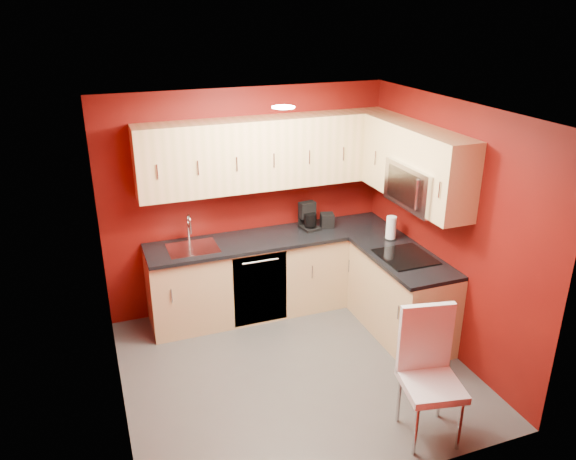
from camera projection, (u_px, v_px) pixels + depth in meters
floor at (295, 370)px, 5.45m from camera, size 3.20×3.20×0.00m
ceiling at (296, 111)px, 4.51m from camera, size 3.20×3.20×0.00m
wall_back at (247, 201)px, 6.28m from camera, size 3.20×0.00×3.20m
wall_front at (378, 341)px, 3.68m from camera, size 3.20×0.00×3.20m
wall_left at (108, 282)px, 4.46m from camera, size 0.00×3.00×3.00m
wall_right at (447, 229)px, 5.50m from camera, size 0.00×3.00×3.00m
base_cabinets_back at (273, 274)px, 6.40m from camera, size 2.80×0.60×0.87m
base_cabinets_right at (401, 296)px, 5.93m from camera, size 0.60×1.30×0.87m
countertop_back at (273, 238)px, 6.21m from camera, size 2.80×0.63×0.04m
countertop_right at (404, 258)px, 5.74m from camera, size 0.63×1.27×0.04m
upper_cabinets_back at (268, 153)px, 5.98m from camera, size 2.80×0.35×0.75m
upper_cabinets_right at (413, 157)px, 5.59m from camera, size 0.35×1.55×0.75m
microwave at (422, 186)px, 5.45m from camera, size 0.42×0.76×0.42m
cooktop at (405, 257)px, 5.70m from camera, size 0.50×0.55×0.01m
sink at (192, 244)px, 5.91m from camera, size 0.52×0.42×0.35m
dishwasher_front at (260, 289)px, 6.06m from camera, size 0.60×0.02×0.82m
downlight at (283, 107)px, 4.78m from camera, size 0.20×0.20×0.01m
coffee_maker at (310, 216)px, 6.35m from camera, size 0.22×0.27×0.31m
napkin_holder at (327, 220)px, 6.45m from camera, size 0.18×0.18×0.16m
paper_towel at (391, 228)px, 6.10m from camera, size 0.18×0.18×0.26m
dining_chair at (432, 379)px, 4.43m from camera, size 0.53×0.55×1.11m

